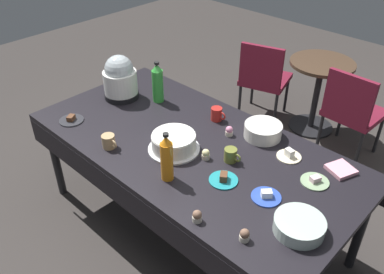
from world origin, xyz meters
name	(u,v)px	position (x,y,z in m)	size (l,w,h in m)	color
ground	(192,225)	(0.00, 0.00, 0.00)	(9.00, 9.00, 0.00)	#383330
potluck_table	(192,151)	(0.00, 0.00, 0.69)	(2.20, 1.10, 0.75)	black
frosted_layer_cake	(174,143)	(-0.04, -0.13, 0.80)	(0.33, 0.33, 0.11)	silver
slow_cooker	(120,78)	(-0.82, 0.08, 0.91)	(0.26, 0.26, 0.34)	black
glass_salad_bowl	(299,226)	(0.90, -0.18, 0.79)	(0.25, 0.25, 0.07)	#B2C6BC
ceramic_snack_bowl	(263,131)	(0.28, 0.38, 0.80)	(0.25, 0.25, 0.09)	silver
dessert_plate_teal	(223,179)	(0.38, -0.14, 0.76)	(0.17, 0.17, 0.05)	teal
dessert_plate_cobalt	(266,196)	(0.64, -0.09, 0.76)	(0.17, 0.17, 0.05)	#2D4CB2
dessert_plate_sage	(315,181)	(0.77, 0.21, 0.76)	(0.16, 0.16, 0.04)	#8CA87F
dessert_plate_charcoal	(71,120)	(-0.80, -0.39, 0.76)	(0.17, 0.17, 0.04)	#2D2D33
dessert_plate_cream	(289,155)	(0.53, 0.31, 0.76)	(0.15, 0.15, 0.06)	beige
cupcake_mint	(245,235)	(0.74, -0.41, 0.78)	(0.05, 0.05, 0.07)	beige
cupcake_cocoa	(206,154)	(0.17, -0.06, 0.78)	(0.05, 0.05, 0.07)	beige
cupcake_berry	(229,131)	(0.11, 0.24, 0.78)	(0.05, 0.05, 0.07)	beige
cupcake_rose	(197,216)	(0.49, -0.47, 0.78)	(0.05, 0.05, 0.07)	beige
soda_bottle_orange_juice	(167,158)	(0.14, -0.35, 0.89)	(0.07, 0.07, 0.31)	orange
soda_bottle_lime_soda	(158,83)	(-0.57, 0.23, 0.90)	(0.08, 0.08, 0.32)	green
coffee_mug_olive	(231,155)	(0.30, 0.03, 0.79)	(0.12, 0.08, 0.09)	olive
coffee_mug_red	(217,114)	(-0.07, 0.33, 0.80)	(0.12, 0.08, 0.09)	#B2231E
coffee_mug_tan	(109,141)	(-0.35, -0.39, 0.79)	(0.12, 0.08, 0.09)	tan
paper_napkin_stack	(341,169)	(0.83, 0.40, 0.76)	(0.14, 0.14, 0.02)	pink
maroon_chair_left	(264,76)	(-0.53, 1.59, 0.49)	(0.55, 0.55, 0.85)	maroon
maroon_chair_right	(352,109)	(0.40, 1.58, 0.49)	(0.46, 0.46, 0.85)	maroon
round_cafe_table	(319,83)	(-0.05, 1.81, 0.50)	(0.60, 0.60, 0.72)	#473323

